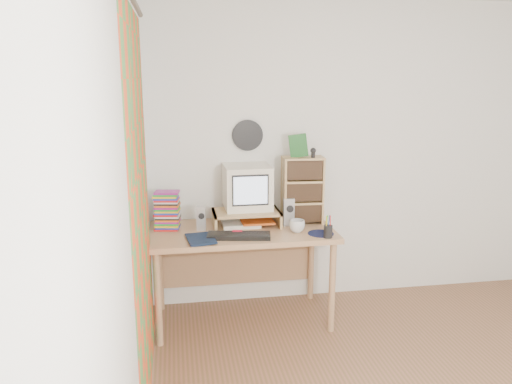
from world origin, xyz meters
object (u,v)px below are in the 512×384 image
object	(u,v)px
keyboard	(239,236)
diary	(187,239)
desk	(241,244)
crt_monitor	(248,188)
mug	(297,226)
dvd_stack	(167,213)
cd_rack	(303,190)

from	to	relation	value
keyboard	diary	distance (m)	0.37
desk	crt_monitor	bearing A→B (deg)	50.70
crt_monitor	keyboard	world-z (taller)	crt_monitor
desk	keyboard	world-z (taller)	keyboard
crt_monitor	keyboard	bearing A→B (deg)	-109.67
desk	mug	bearing A→B (deg)	-25.45
keyboard	dvd_stack	xyz separation A→B (m)	(-0.51, 0.30, 0.11)
keyboard	mug	xyz separation A→B (m)	(0.45, 0.07, 0.03)
crt_monitor	dvd_stack	size ratio (longest dim) A/B	1.41
crt_monitor	cd_rack	world-z (taller)	cd_rack
dvd_stack	cd_rack	world-z (taller)	cd_rack
mug	crt_monitor	bearing A→B (deg)	139.99
cd_rack	mug	world-z (taller)	cd_rack
desk	keyboard	xyz separation A→B (m)	(-0.05, -0.26, 0.15)
desk	dvd_stack	distance (m)	0.62
keyboard	cd_rack	xyz separation A→B (m)	(0.55, 0.30, 0.25)
keyboard	dvd_stack	bearing A→B (deg)	159.74
dvd_stack	cd_rack	xyz separation A→B (m)	(1.06, 0.00, 0.14)
keyboard	mug	bearing A→B (deg)	18.24
keyboard	cd_rack	bearing A→B (deg)	38.79
desk	dvd_stack	bearing A→B (deg)	175.71
diary	dvd_stack	bearing A→B (deg)	106.49
dvd_stack	cd_rack	size ratio (longest dim) A/B	0.48
crt_monitor	desk	bearing A→B (deg)	-130.06
mug	diary	distance (m)	0.83
mug	desk	bearing A→B (deg)	154.55
keyboard	cd_rack	size ratio (longest dim) A/B	0.86
desk	keyboard	distance (m)	0.30
desk	dvd_stack	xyz separation A→B (m)	(-0.56, 0.04, 0.26)
keyboard	dvd_stack	distance (m)	0.60
mug	cd_rack	bearing A→B (deg)	66.98
crt_monitor	keyboard	size ratio (longest dim) A/B	0.79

